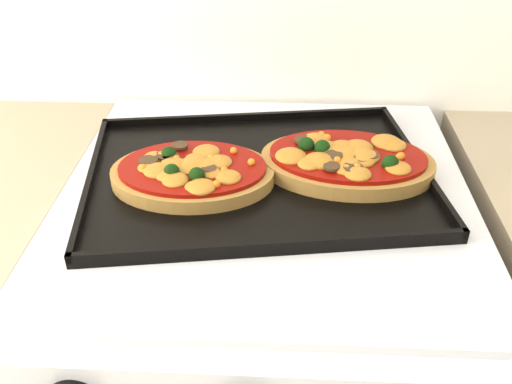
# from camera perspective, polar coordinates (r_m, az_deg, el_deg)

# --- Properties ---
(baking_tray) EXTENTS (0.54, 0.43, 0.02)m
(baking_tray) POSITION_cam_1_polar(r_m,az_deg,el_deg) (0.84, 0.18, 2.00)
(baking_tray) COLOR black
(baking_tray) RESTS_ON stove
(pizza_left) EXTENTS (0.24, 0.17, 0.03)m
(pizza_left) POSITION_cam_1_polar(r_m,az_deg,el_deg) (0.82, -6.37, 2.07)
(pizza_left) COLOR olive
(pizza_left) RESTS_ON baking_tray
(pizza_right) EXTENTS (0.27, 0.19, 0.04)m
(pizza_right) POSITION_cam_1_polar(r_m,az_deg,el_deg) (0.85, 9.12, 3.20)
(pizza_right) COLOR olive
(pizza_right) RESTS_ON baking_tray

